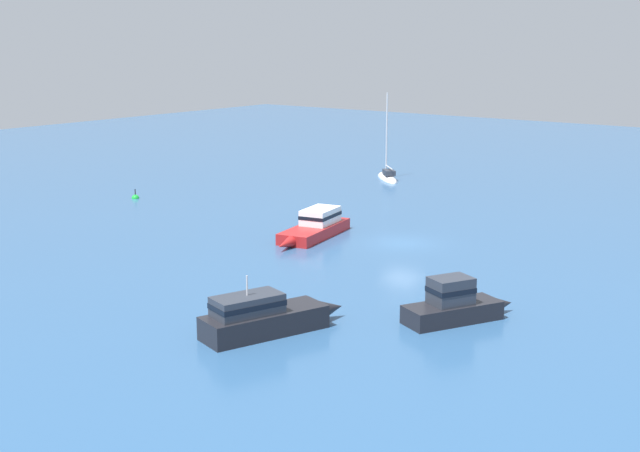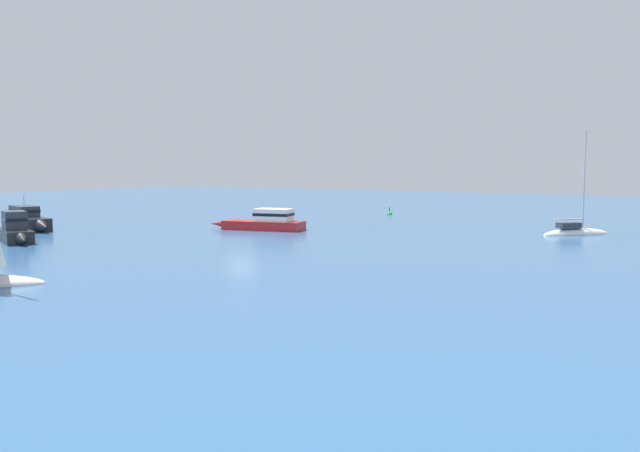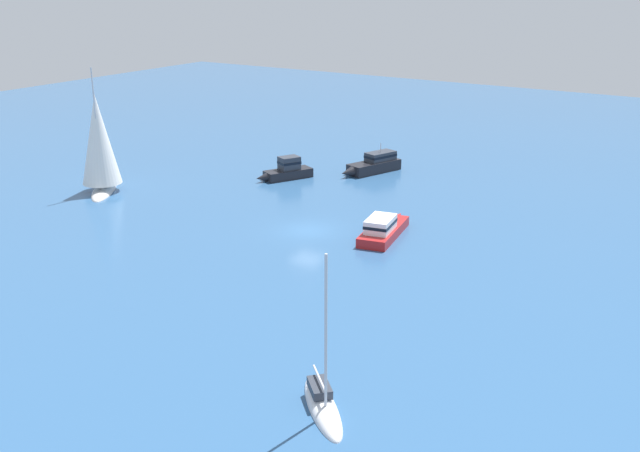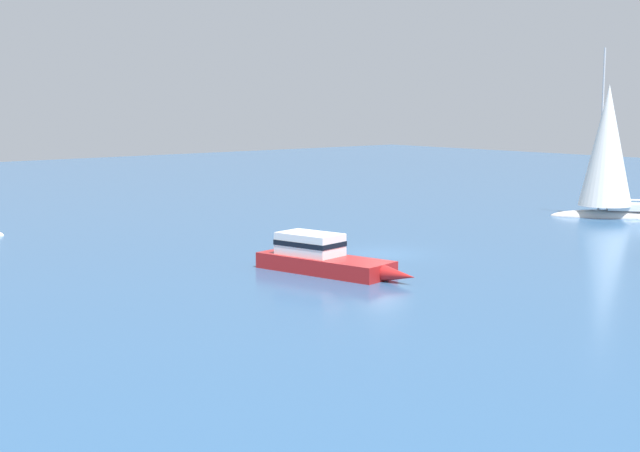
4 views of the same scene
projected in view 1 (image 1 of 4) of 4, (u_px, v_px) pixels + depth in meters
name	position (u px, v px, depth m)	size (l,w,h in m)	color
ground_plane	(403.00, 243.00, 56.57)	(165.83, 165.83, 0.00)	#2D5684
motor_cruiser	(266.00, 316.00, 39.29)	(7.36, 3.76, 2.88)	black
launch	(456.00, 304.00, 41.03)	(5.86, 3.82, 2.18)	black
motor_cruiser_1	(315.00, 226.00, 58.34)	(8.47, 3.48, 1.78)	#B21E1E
sloop	(387.00, 178.00, 81.63)	(4.93, 4.97, 8.57)	white
channel_buoy	(135.00, 198.00, 72.03)	(0.63, 0.63, 1.10)	green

